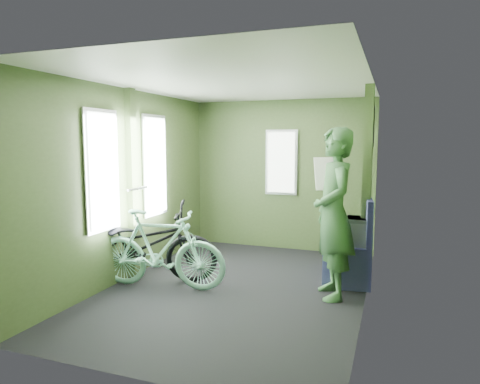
# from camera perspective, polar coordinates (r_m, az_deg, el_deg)

# --- Properties ---
(room) EXTENTS (4.00, 4.02, 2.31)m
(room) POSITION_cam_1_polar(r_m,az_deg,el_deg) (4.77, -0.67, 3.94)
(room) COLOR black
(room) RESTS_ON ground
(bicycle_black) EXTENTS (1.95, 1.33, 1.04)m
(bicycle_black) POSITION_cam_1_polar(r_m,az_deg,el_deg) (5.30, -12.92, -11.78)
(bicycle_black) COLOR black
(bicycle_black) RESTS_ON ground
(bicycle_mint) EXTENTS (1.59, 0.72, 0.97)m
(bicycle_mint) POSITION_cam_1_polar(r_m,az_deg,el_deg) (5.08, -10.56, -12.58)
(bicycle_mint) COLOR #93E8C4
(bicycle_mint) RESTS_ON ground
(passenger) EXTENTS (0.65, 0.81, 1.82)m
(passenger) POSITION_cam_1_polar(r_m,az_deg,el_deg) (4.65, 12.39, -2.80)
(passenger) COLOR #345F34
(passenger) RESTS_ON ground
(waste_box) EXTENTS (0.24, 0.33, 0.80)m
(waste_box) POSITION_cam_1_polar(r_m,az_deg,el_deg) (5.19, 15.24, -7.67)
(waste_box) COLOR gray
(waste_box) RESTS_ON ground
(bench_seat) EXTENTS (0.66, 1.03, 1.02)m
(bench_seat) POSITION_cam_1_polar(r_m,az_deg,el_deg) (5.45, 14.23, -8.00)
(bench_seat) COLOR navy
(bench_seat) RESTS_ON ground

